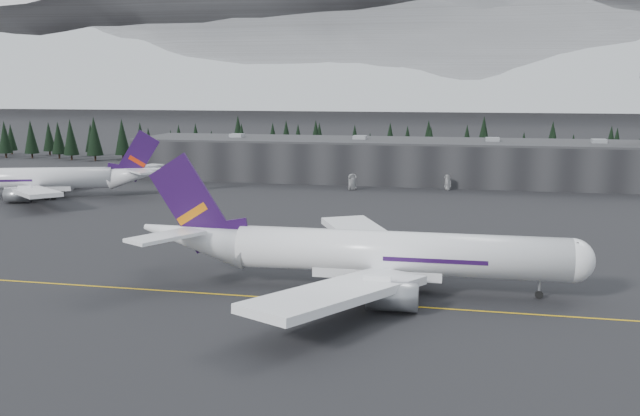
% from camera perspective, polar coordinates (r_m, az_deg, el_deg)
% --- Properties ---
extents(ground, '(1400.00, 1400.00, 0.00)m').
position_cam_1_polar(ground, '(101.07, -2.41, -6.93)').
color(ground, black).
rests_on(ground, ground).
extents(taxiline, '(400.00, 0.40, 0.02)m').
position_cam_1_polar(taxiline, '(99.22, -2.70, -7.25)').
color(taxiline, gold).
rests_on(taxiline, ground).
extents(terminal, '(160.00, 30.00, 12.60)m').
position_cam_1_polar(terminal, '(221.19, 5.76, 3.84)').
color(terminal, black).
rests_on(terminal, ground).
extents(treeline, '(360.00, 20.00, 15.00)m').
position_cam_1_polar(treeline, '(257.72, 6.69, 4.93)').
color(treeline, black).
rests_on(treeline, ground).
extents(mountain_ridge, '(4400.00, 900.00, 420.00)m').
position_cam_1_polar(mountain_ridge, '(1094.30, 10.99, 8.10)').
color(mountain_ridge, white).
rests_on(mountain_ridge, ground).
extents(jet_main, '(65.61, 60.55, 19.29)m').
position_cam_1_polar(jet_main, '(102.55, 3.15, -3.54)').
color(jet_main, white).
rests_on(jet_main, ground).
extents(jet_parked, '(58.27, 52.56, 17.59)m').
position_cam_1_polar(jet_parked, '(199.38, -20.88, 2.21)').
color(jet_parked, silver).
rests_on(jet_parked, ground).
extents(gse_vehicle_a, '(4.02, 5.11, 1.29)m').
position_cam_1_polar(gse_vehicle_a, '(200.26, 2.58, 1.63)').
color(gse_vehicle_a, '#BBBBBD').
rests_on(gse_vehicle_a, ground).
extents(gse_vehicle_b, '(4.62, 3.87, 1.49)m').
position_cam_1_polar(gse_vehicle_b, '(203.15, 10.20, 1.63)').
color(gse_vehicle_b, silver).
rests_on(gse_vehicle_b, ground).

